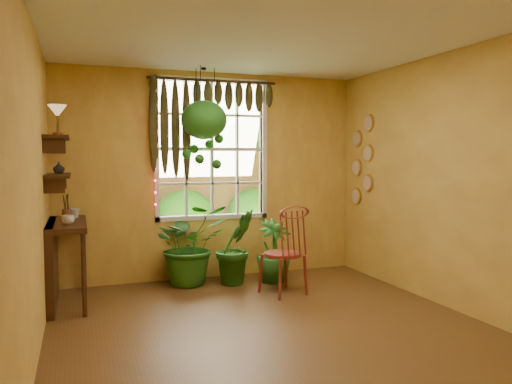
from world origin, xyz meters
The scene contains 23 objects.
floor centered at (0.00, 0.00, 0.00)m, with size 4.50×4.50×0.00m, color #573618.
ceiling centered at (0.00, 0.00, 2.70)m, with size 4.50×4.50×0.00m, color silver.
wall_back centered at (0.00, 2.25, 1.35)m, with size 4.00×4.00×0.00m, color gold.
wall_left centered at (-2.00, 0.00, 1.35)m, with size 4.50×4.50×0.00m, color gold.
wall_right centered at (2.00, 0.00, 1.35)m, with size 4.50×4.50×0.00m, color gold.
window centered at (0.00, 2.28, 1.70)m, with size 1.52×0.10×1.86m.
valance_vine centered at (-0.08, 2.16, 2.28)m, with size 1.70×0.12×1.10m.
string_lights centered at (-0.76, 2.19, 1.75)m, with size 0.03×0.03×1.54m, color #FF2633, non-canonical shape.
wall_plates centered at (1.98, 1.79, 1.55)m, with size 0.04×0.32×1.10m, color beige, non-canonical shape.
counter_ledge centered at (-1.91, 1.60, 0.55)m, with size 0.40×1.20×0.90m.
shelf_lower centered at (-1.88, 1.60, 1.40)m, with size 0.25×0.90×0.04m, color #3B1E10.
shelf_upper centered at (-1.88, 1.60, 1.80)m, with size 0.25×0.90×0.04m, color #3B1E10.
backyard centered at (0.24, 6.87, 1.28)m, with size 14.00×10.00×12.00m.
windsor_chair centered at (0.56, 1.13, 0.35)m, with size 0.55×0.57×1.20m.
potted_plant_left centered at (-0.37, 1.97, 0.51)m, with size 0.91×0.79×1.01m, color #174612.
potted_plant_mid centered at (0.18, 1.79, 0.47)m, with size 0.52×0.42×0.94m, color #174612.
potted_plant_right centered at (0.66, 1.72, 0.40)m, with size 0.45×0.45×0.80m, color #174612.
hanging_basket centered at (-0.19, 1.94, 1.98)m, with size 0.57×0.57×1.28m.
cup_a centered at (-1.78, 1.33, 0.95)m, with size 0.12×0.12×0.10m, color silver.
cup_b centered at (-1.72, 1.92, 0.95)m, with size 0.11×0.11×0.11m, color beige.
brush_jar centered at (-1.80, 1.70, 1.04)m, with size 0.10×0.10×0.37m.
shelf_vase centered at (-1.87, 1.73, 1.48)m, with size 0.12×0.12×0.13m, color #B2AD99.
tiffany_lamp centered at (-1.86, 1.46, 2.05)m, with size 0.19×0.19×0.32m.
Camera 1 is at (-1.67, -4.14, 1.60)m, focal length 35.00 mm.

